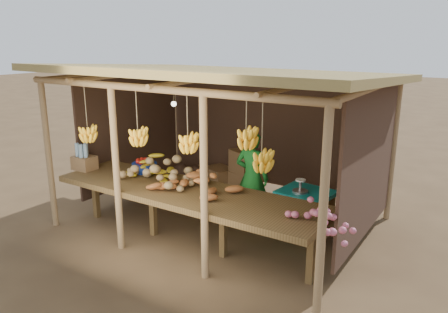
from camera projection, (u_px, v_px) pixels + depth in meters
The scene contains 13 objects.
ground at pixel (224, 221), 6.81m from camera, with size 60.00×60.00×0.00m, color brown.
stall_structure at pixel (221, 100), 6.22m from camera, with size 4.70×3.50×2.43m.
counter at pixel (186, 194), 5.84m from camera, with size 3.90×1.05×0.80m.
potato_heap at pixel (158, 169), 6.13m from camera, with size 1.12×0.67×0.37m, color #93784C, non-canonical shape.
sweet_potato_heap at pixel (196, 178), 5.74m from camera, with size 1.04×0.62×0.36m, color #A75E2A, non-canonical shape.
onion_heap at pixel (314, 214), 4.57m from camera, with size 0.83×0.50×0.36m, color #CD637B, non-canonical shape.
banana_pile at pixel (154, 165), 6.35m from camera, with size 0.66×0.40×0.35m, color gold, non-canonical shape.
tomato_basin at pixel (145, 166), 6.63m from camera, with size 0.38×0.38×0.20m.
bottle_box at pixel (84, 159), 6.71m from camera, with size 0.34×0.27×0.42m.
vendor at pixel (252, 178), 6.60m from camera, with size 0.53×0.35×1.45m, color #1A7627.
tarp_crate at pixel (305, 211), 6.28m from camera, with size 0.79×0.70×0.87m.
carton_stack at pixel (237, 175), 7.95m from camera, with size 1.19×0.57×0.82m.
burlap_sacks at pixel (188, 175), 8.34m from camera, with size 0.75×0.39×0.53m.
Camera 1 is at (3.42, -5.30, 2.76)m, focal length 35.00 mm.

